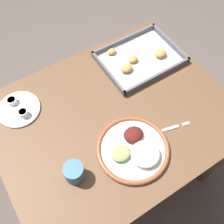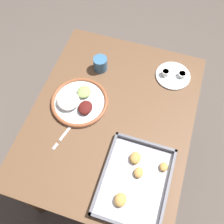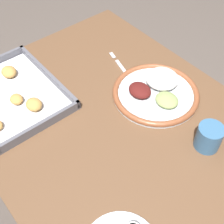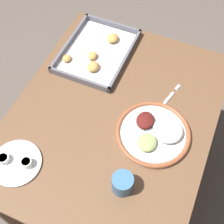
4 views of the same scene
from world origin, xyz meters
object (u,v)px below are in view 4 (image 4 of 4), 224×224
at_px(dinner_plate, 154,132).
at_px(saucer_plate, 16,162).
at_px(drinking_cup, 122,183).
at_px(baking_tray, 97,52).
at_px(fork, 166,101).

xyz_separation_m(dinner_plate, saucer_plate, (-0.32, 0.43, -0.01)).
height_order(dinner_plate, drinking_cup, drinking_cup).
distance_m(dinner_plate, baking_tray, 0.49).
bearing_deg(dinner_plate, fork, 1.35).
distance_m(dinner_plate, fork, 0.17).
distance_m(saucer_plate, drinking_cup, 0.40).
bearing_deg(baking_tray, saucer_plate, 175.80).
xyz_separation_m(saucer_plate, baking_tray, (0.62, -0.05, 0.00)).
relative_size(dinner_plate, drinking_cup, 3.72).
bearing_deg(drinking_cup, baking_tray, 32.48).
bearing_deg(baking_tray, drinking_cup, -147.52).
bearing_deg(fork, saucer_plate, 153.33).
distance_m(saucer_plate, baking_tray, 0.62).
xyz_separation_m(fork, drinking_cup, (-0.42, 0.03, 0.04)).
relative_size(dinner_plate, fork, 1.56).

